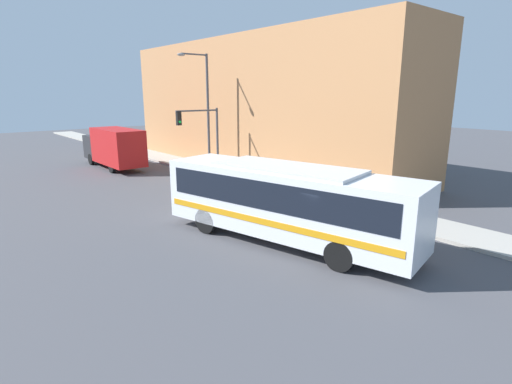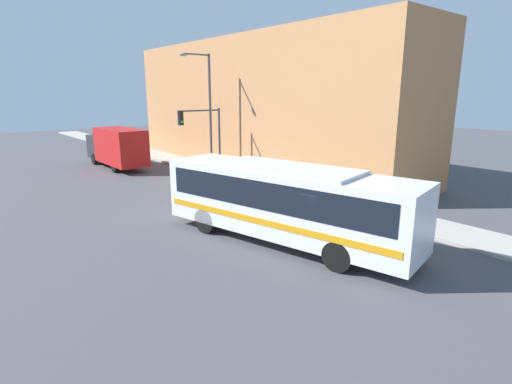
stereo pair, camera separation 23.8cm
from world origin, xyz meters
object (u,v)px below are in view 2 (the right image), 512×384
traffic_light_pole (205,129)px  pedestrian_near_corner (284,174)px  delivery_truck (117,146)px  fire_hydrant (336,198)px  city_bus (285,199)px  parking_meter (249,169)px  street_lamp (207,105)px

traffic_light_pole → pedestrian_near_corner: (1.38, -6.48, -2.28)m
delivery_truck → pedestrian_near_corner: (4.67, -14.24, -0.61)m
delivery_truck → fire_hydrant: 19.02m
city_bus → parking_meter: size_ratio=8.35×
traffic_light_pole → parking_meter: traffic_light_pole is taller
delivery_truck → fire_hydrant: delivery_truck is taller
traffic_light_pole → pedestrian_near_corner: bearing=-78.0°
fire_hydrant → city_bus: bearing=-161.0°
parking_meter → fire_hydrant: bearing=-90.0°
delivery_truck → parking_meter: delivery_truck is taller
city_bus → parking_meter: city_bus is taller
parking_meter → street_lamp: size_ratio=0.16×
city_bus → street_lamp: bearing=56.4°
fire_hydrant → parking_meter: (0.00, 7.18, 0.51)m
fire_hydrant → parking_meter: 7.20m
city_bus → street_lamp: street_lamp is taller
pedestrian_near_corner → parking_meter: bearing=96.3°
city_bus → delivery_truck: (1.03, 20.33, -0.10)m
city_bus → pedestrian_near_corner: (5.70, 6.09, -0.70)m
fire_hydrant → parking_meter: bearing=90.0°
fire_hydrant → traffic_light_pole: size_ratio=0.16×
city_bus → delivery_truck: size_ratio=1.39×
traffic_light_pole → parking_meter: 4.37m
parking_meter → street_lamp: street_lamp is taller
pedestrian_near_corner → city_bus: bearing=-133.1°
street_lamp → pedestrian_near_corner: 8.65m
parking_meter → pedestrian_near_corner: pedestrian_near_corner is taller
fire_hydrant → traffic_light_pole: traffic_light_pole is taller
delivery_truck → fire_hydrant: size_ratio=10.70×
fire_hydrant → street_lamp: (-0.02, 11.95, 4.45)m
delivery_truck → street_lamp: size_ratio=0.94×
parking_meter → pedestrian_near_corner: (0.33, -2.95, 0.06)m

